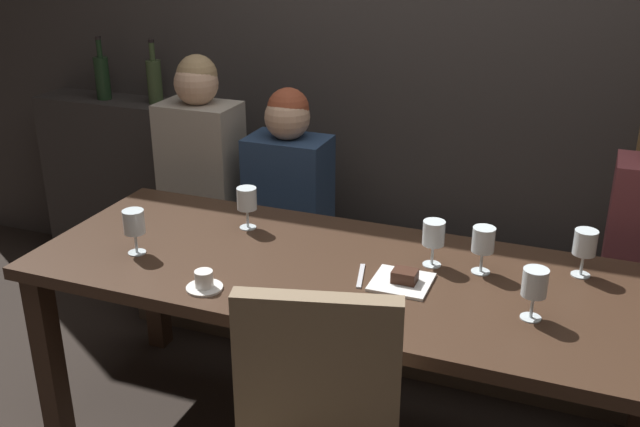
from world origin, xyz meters
TOP-DOWN VIEW (x-y plane):
  - back_wall_tiled at (0.00, 1.22)m, footprint 6.00×0.12m
  - back_counter at (-1.55, 1.04)m, footprint 1.10×0.28m
  - dining_table at (0.00, 0.00)m, footprint 2.20×0.84m
  - banquette_bench at (0.00, 0.70)m, footprint 2.50×0.44m
  - diner_redhead at (-0.97, 0.71)m, footprint 0.36×0.24m
  - diner_bearded at (-0.52, 0.71)m, footprint 0.36×0.24m
  - wine_bottle_dark_red at (-1.71, 1.02)m, footprint 0.08×0.08m
  - wine_bottle_pale_label at (-1.41, 1.04)m, footprint 0.08×0.08m
  - wine_glass_center_back at (-0.47, 0.19)m, footprint 0.08×0.08m
  - wine_glass_near_right at (0.63, -0.10)m, footprint 0.08×0.08m
  - wine_glass_far_left at (0.75, 0.24)m, footprint 0.08×0.08m
  - wine_glass_near_left at (0.43, 0.15)m, footprint 0.08×0.08m
  - wine_glass_end_right at (-0.74, -0.15)m, footprint 0.08×0.08m
  - wine_glass_end_left at (0.27, 0.14)m, footprint 0.08×0.08m
  - espresso_cup at (-0.38, -0.30)m, footprint 0.12×0.12m
  - dessert_plate at (0.21, -0.03)m, footprint 0.19×0.19m
  - fork_on_table at (0.07, -0.03)m, footprint 0.06×0.17m

SIDE VIEW (x-z plane):
  - banquette_bench at x=0.00m, z-range 0.00..0.45m
  - back_counter at x=-1.55m, z-range 0.00..0.95m
  - dining_table at x=0.00m, z-range 0.28..1.02m
  - fork_on_table at x=0.07m, z-range 0.74..0.75m
  - dessert_plate at x=0.21m, z-range 0.73..0.78m
  - espresso_cup at x=-0.38m, z-range 0.73..0.80m
  - diner_bearded at x=-0.52m, z-range 0.43..1.15m
  - diner_redhead at x=-0.97m, z-range 0.43..1.26m
  - wine_glass_far_left at x=0.75m, z-range 0.77..0.93m
  - wine_glass_center_back at x=-0.47m, z-range 0.77..0.94m
  - wine_glass_near_right at x=0.63m, z-range 0.77..0.94m
  - wine_glass_near_left at x=0.43m, z-range 0.77..0.94m
  - wine_glass_end_right at x=-0.74m, z-range 0.77..0.94m
  - wine_glass_end_left at x=0.27m, z-range 0.77..0.94m
  - wine_bottle_dark_red at x=-1.71m, z-range 0.91..1.23m
  - wine_bottle_pale_label at x=-1.41m, z-range 0.91..1.23m
  - back_wall_tiled at x=0.00m, z-range 0.00..3.00m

